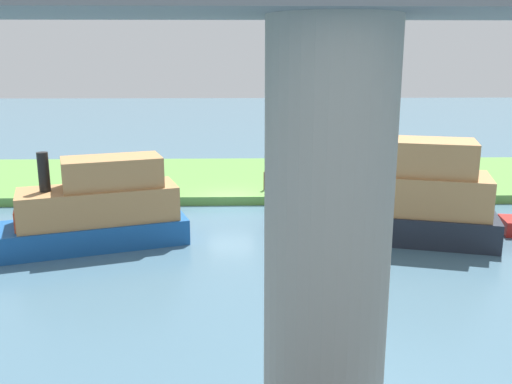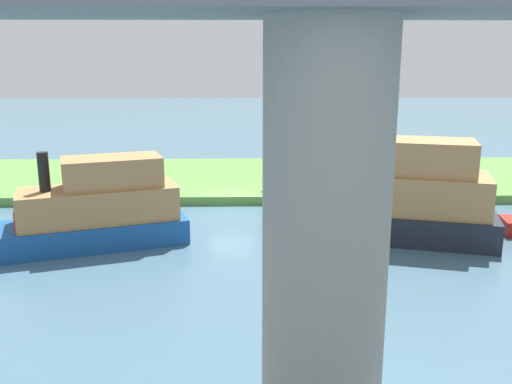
{
  "view_description": "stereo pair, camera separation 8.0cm",
  "coord_description": "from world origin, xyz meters",
  "px_view_note": "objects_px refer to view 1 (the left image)",
  "views": [
    {
      "loc": [
        -0.65,
        30.63,
        8.26
      ],
      "look_at": [
        -1.27,
        5.0,
        2.0
      ],
      "focal_mm": 39.69,
      "sensor_mm": 36.0,
      "label": 1
    },
    {
      "loc": [
        -0.74,
        30.63,
        8.26
      ],
      "look_at": [
        -1.27,
        5.0,
        2.0
      ],
      "focal_mm": 39.69,
      "sensor_mm": 36.0,
      "label": 2
    }
  ],
  "objects_px": {
    "mooring_post": "(265,181)",
    "pontoon_yellow": "(393,198)",
    "person_on_bank": "(279,181)",
    "motorboat_white": "(95,210)",
    "bridge_pylon": "(328,228)"
  },
  "relations": [
    {
      "from": "pontoon_yellow",
      "to": "person_on_bank",
      "type": "bearing_deg",
      "value": -54.18
    },
    {
      "from": "bridge_pylon",
      "to": "pontoon_yellow",
      "type": "xyz_separation_m",
      "value": [
        -5.0,
        -13.02,
        -2.66
      ]
    },
    {
      "from": "bridge_pylon",
      "to": "person_on_bank",
      "type": "bearing_deg",
      "value": -90.56
    },
    {
      "from": "pontoon_yellow",
      "to": "motorboat_white",
      "type": "height_order",
      "value": "pontoon_yellow"
    },
    {
      "from": "person_on_bank",
      "to": "pontoon_yellow",
      "type": "relative_size",
      "value": 0.13
    },
    {
      "from": "person_on_bank",
      "to": "pontoon_yellow",
      "type": "bearing_deg",
      "value": 125.82
    },
    {
      "from": "person_on_bank",
      "to": "mooring_post",
      "type": "distance_m",
      "value": 1.03
    },
    {
      "from": "pontoon_yellow",
      "to": "bridge_pylon",
      "type": "bearing_deg",
      "value": 68.97
    },
    {
      "from": "mooring_post",
      "to": "pontoon_yellow",
      "type": "xyz_separation_m",
      "value": [
        -5.56,
        7.35,
        0.83
      ]
    },
    {
      "from": "bridge_pylon",
      "to": "person_on_bank",
      "type": "distance_m",
      "value": 19.96
    },
    {
      "from": "pontoon_yellow",
      "to": "motorboat_white",
      "type": "xyz_separation_m",
      "value": [
        13.36,
        0.85,
        -0.27
      ]
    },
    {
      "from": "bridge_pylon",
      "to": "pontoon_yellow",
      "type": "distance_m",
      "value": 14.2
    },
    {
      "from": "mooring_post",
      "to": "pontoon_yellow",
      "type": "height_order",
      "value": "pontoon_yellow"
    },
    {
      "from": "motorboat_white",
      "to": "person_on_bank",
      "type": "bearing_deg",
      "value": -138.69
    },
    {
      "from": "mooring_post",
      "to": "motorboat_white",
      "type": "distance_m",
      "value": 11.33
    }
  ]
}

